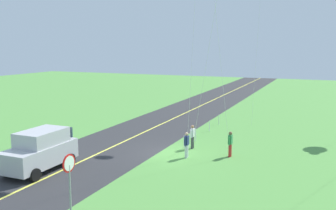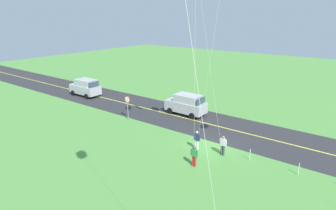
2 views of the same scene
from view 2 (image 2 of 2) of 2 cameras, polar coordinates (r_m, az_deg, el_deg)
The scene contains 12 objects.
ground_plane at distance 24.52m, azimuth 8.71°, elevation -7.89°, with size 120.00×120.00×0.10m, color #549342.
asphalt_road at distance 27.81m, azimuth 12.68°, elevation -4.85°, with size 120.00×7.00×0.00m, color #2D2D30.
road_centre_stripe at distance 27.81m, azimuth 12.68°, elevation -4.84°, with size 120.00×0.16×0.00m, color #E5E04C.
car_suv_foreground at distance 31.00m, azimuth 3.67°, elevation 0.17°, with size 4.40×2.12×2.24m.
car_parked_east_far at distance 39.73m, azimuth -16.11°, elevation 3.41°, with size 4.40×2.12×2.24m.
stop_sign at distance 29.45m, azimuth -8.06°, elevation 0.41°, with size 0.76×0.08×2.56m.
person_adult_near at distance 22.57m, azimuth 10.88°, elevation -7.79°, with size 0.58×0.22×1.60m.
person_adult_companion at distance 20.72m, azimuth 5.24°, elevation -9.94°, with size 0.58×0.22×1.60m.
person_child_watcher at distance 23.17m, azimuth 5.74°, elevation -6.84°, with size 0.58×0.22×1.60m.
fence_post_1 at distance 21.69m, azimuth 24.56°, elevation -11.50°, with size 0.05×0.05×0.90m, color silver.
fence_post_2 at distance 22.45m, azimuth 15.99°, elevation -9.50°, with size 0.05×0.05×0.90m, color silver.
fence_post_3 at distance 23.26m, azimuth 10.51°, elevation -8.09°, with size 0.05×0.05×0.90m, color silver.
Camera 2 is at (-10.20, 19.69, 10.41)m, focal length 30.63 mm.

